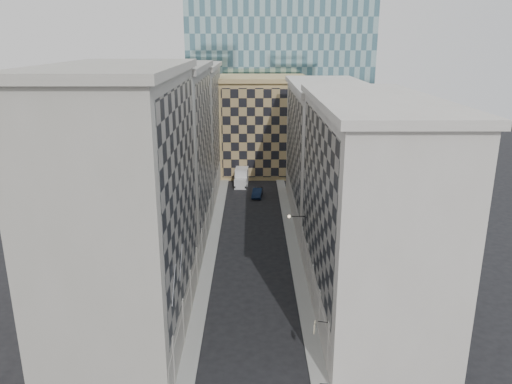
{
  "coord_description": "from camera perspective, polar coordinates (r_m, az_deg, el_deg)",
  "views": [
    {
      "loc": [
        0.01,
        -29.58,
        25.6
      ],
      "look_at": [
        0.33,
        13.74,
        12.29
      ],
      "focal_mm": 35.0,
      "sensor_mm": 36.0,
      "label": 1
    }
  ],
  "objects": [
    {
      "name": "box_truck",
      "position": [
        90.97,
        -1.68,
        1.59
      ],
      "size": [
        2.57,
        5.63,
        3.02
      ],
      "rotation": [
        0.0,
        0.0,
        -0.06
      ],
      "color": "silver",
      "rests_on": "ground"
    },
    {
      "name": "church_tower",
      "position": [
        111.59,
        -0.46,
        17.78
      ],
      "size": [
        7.2,
        7.2,
        51.5
      ],
      "color": "#322C26",
      "rests_on": "ground"
    },
    {
      "name": "bldg_right_a",
      "position": [
        48.37,
        12.59,
        -1.76
      ],
      "size": [
        10.8,
        26.8,
        20.7
      ],
      "color": "#BDB6AE",
      "rests_on": "ground"
    },
    {
      "name": "sidewalk_west",
      "position": [
        65.03,
        -5.06,
        -6.1
      ],
      "size": [
        1.5,
        100.0,
        0.15
      ],
      "primitive_type": "cube",
      "color": "gray",
      "rests_on": "ground"
    },
    {
      "name": "dark_car",
      "position": [
        84.3,
        0.17,
        -0.07
      ],
      "size": [
        2.08,
        4.63,
        1.48
      ],
      "primitive_type": "imported",
      "rotation": [
        0.0,
        0.0,
        -0.12
      ],
      "color": "#0E1B36",
      "rests_on": "ground"
    },
    {
      "name": "bldg_left_a",
      "position": [
        44.22,
        -14.67,
        -1.65
      ],
      "size": [
        10.8,
        22.8,
        23.7
      ],
      "color": "#9F9C8F",
      "rests_on": "ground"
    },
    {
      "name": "shop_sign",
      "position": [
        41.09,
        6.78,
        -15.04
      ],
      "size": [
        1.27,
        0.79,
        0.88
      ],
      "rotation": [
        0.0,
        0.0,
        -0.21
      ],
      "color": "black",
      "rests_on": "ground"
    },
    {
      "name": "bracket_lamp",
      "position": [
        57.15,
        3.99,
        -2.8
      ],
      "size": [
        1.98,
        0.36,
        0.36
      ],
      "color": "black",
      "rests_on": "ground"
    },
    {
      "name": "bldg_right_b",
      "position": [
        74.1,
        8.05,
        4.64
      ],
      "size": [
        10.8,
        28.8,
        19.7
      ],
      "color": "#BDB6AE",
      "rests_on": "ground"
    },
    {
      "name": "flagpoles_left",
      "position": [
        40.14,
        -8.96,
        -9.15
      ],
      "size": [
        0.1,
        6.33,
        2.33
      ],
      "color": "gray",
      "rests_on": "ground"
    },
    {
      "name": "sidewalk_east",
      "position": [
        65.03,
        4.25,
        -6.08
      ],
      "size": [
        1.5,
        100.0,
        0.15
      ],
      "primitive_type": "cube",
      "color": "gray",
      "rests_on": "ground"
    },
    {
      "name": "bldg_left_b",
      "position": [
        65.11,
        -10.07,
        4.15
      ],
      "size": [
        10.8,
        22.8,
        22.7
      ],
      "color": "gray",
      "rests_on": "ground"
    },
    {
      "name": "tan_block",
      "position": [
        98.83,
        0.74,
        7.67
      ],
      "size": [
        16.8,
        14.8,
        18.8
      ],
      "color": "tan",
      "rests_on": "ground"
    },
    {
      "name": "bldg_left_c",
      "position": [
        86.55,
        -7.71,
        7.1
      ],
      "size": [
        10.8,
        22.8,
        21.7
      ],
      "color": "#9F9C8F",
      "rests_on": "ground"
    }
  ]
}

